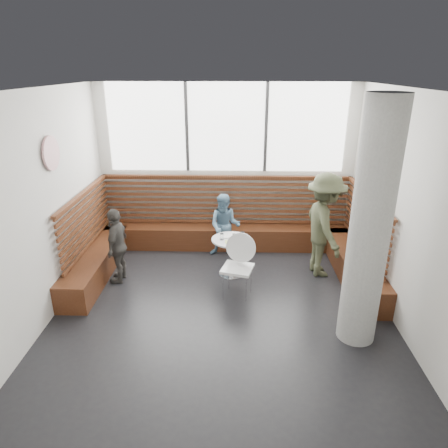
{
  "coord_description": "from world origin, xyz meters",
  "views": [
    {
      "loc": [
        0.18,
        -5.2,
        3.46
      ],
      "look_at": [
        0.0,
        1.0,
        1.0
      ],
      "focal_mm": 32.0,
      "sensor_mm": 36.0,
      "label": 1
    }
  ],
  "objects_px": {
    "cafe_chair": "(238,261)",
    "child_left": "(117,245)",
    "child_back": "(225,226)",
    "concrete_column": "(370,228)",
    "cafe_table": "(231,249)",
    "adult_man": "(324,225)"
  },
  "relations": [
    {
      "from": "cafe_chair",
      "to": "child_left",
      "type": "relative_size",
      "value": 0.77
    },
    {
      "from": "adult_man",
      "to": "child_back",
      "type": "xyz_separation_m",
      "value": [
        -1.72,
        0.67,
        -0.3
      ]
    },
    {
      "from": "child_left",
      "to": "cafe_chair",
      "type": "bearing_deg",
      "value": 82.35
    },
    {
      "from": "cafe_table",
      "to": "adult_man",
      "type": "relative_size",
      "value": 0.38
    },
    {
      "from": "cafe_table",
      "to": "child_back",
      "type": "xyz_separation_m",
      "value": [
        -0.13,
        0.79,
        0.12
      ]
    },
    {
      "from": "concrete_column",
      "to": "adult_man",
      "type": "height_order",
      "value": "concrete_column"
    },
    {
      "from": "cafe_table",
      "to": "child_left",
      "type": "height_order",
      "value": "child_left"
    },
    {
      "from": "cafe_chair",
      "to": "adult_man",
      "type": "bearing_deg",
      "value": 41.75
    },
    {
      "from": "concrete_column",
      "to": "child_left",
      "type": "bearing_deg",
      "value": 158.35
    },
    {
      "from": "child_back",
      "to": "concrete_column",
      "type": "bearing_deg",
      "value": -44.94
    },
    {
      "from": "cafe_chair",
      "to": "child_left",
      "type": "bearing_deg",
      "value": -175.84
    },
    {
      "from": "child_back",
      "to": "child_left",
      "type": "relative_size",
      "value": 0.95
    },
    {
      "from": "adult_man",
      "to": "child_back",
      "type": "distance_m",
      "value": 1.87
    },
    {
      "from": "cafe_table",
      "to": "child_back",
      "type": "bearing_deg",
      "value": 99.39
    },
    {
      "from": "cafe_chair",
      "to": "adult_man",
      "type": "height_order",
      "value": "adult_man"
    },
    {
      "from": "cafe_table",
      "to": "cafe_chair",
      "type": "distance_m",
      "value": 0.64
    },
    {
      "from": "concrete_column",
      "to": "child_left",
      "type": "distance_m",
      "value": 4.03
    },
    {
      "from": "concrete_column",
      "to": "cafe_chair",
      "type": "distance_m",
      "value": 2.18
    },
    {
      "from": "cafe_table",
      "to": "cafe_chair",
      "type": "bearing_deg",
      "value": -80.05
    },
    {
      "from": "child_left",
      "to": "concrete_column",
      "type": "bearing_deg",
      "value": 71.62
    },
    {
      "from": "cafe_table",
      "to": "adult_man",
      "type": "xyz_separation_m",
      "value": [
        1.59,
        0.13,
        0.42
      ]
    },
    {
      "from": "adult_man",
      "to": "child_back",
      "type": "relative_size",
      "value": 1.48
    }
  ]
}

